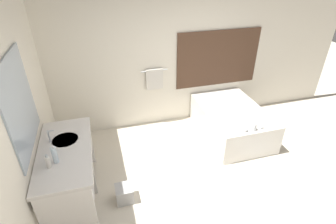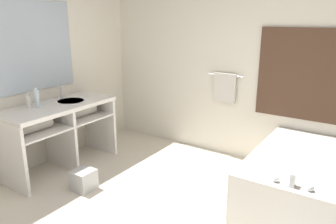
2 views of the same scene
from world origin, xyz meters
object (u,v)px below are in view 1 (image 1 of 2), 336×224
Objects in this scene: bathtub at (231,120)px; waste_bin at (124,194)px; water_bottle_1 at (55,155)px; soap_dispenser at (48,162)px.

waste_bin is at bearing -154.28° from bathtub.
waste_bin is (0.74, -0.02, -0.86)m from water_bottle_1.
water_bottle_1 is 1.01× the size of waste_bin.
bathtub is 6.68× the size of waste_bin.
waste_bin is at bearing -1.64° from water_bottle_1.
bathtub is at bearing 19.43° from water_bottle_1.
water_bottle_1 is at bearing 178.36° from waste_bin.
soap_dispenser is at bearing -138.25° from water_bottle_1.
bathtub is at bearing 20.10° from soap_dispenser.
bathtub reaches higher than waste_bin.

